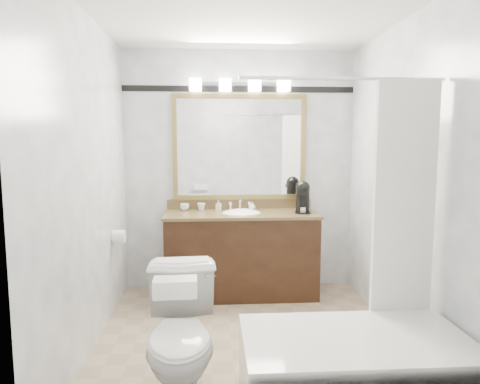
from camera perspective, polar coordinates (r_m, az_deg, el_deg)
name	(u,v)px	position (r m, az deg, el deg)	size (l,w,h in m)	color
room	(250,183)	(3.24, 1.38, 1.23)	(2.42, 2.62, 2.52)	#9D876A
vanity	(241,252)	(4.38, 0.16, -8.04)	(1.53, 0.58, 0.97)	black
mirror	(240,147)	(4.50, -0.06, 5.98)	(1.40, 0.04, 1.10)	olive
vanity_light_bar	(240,85)	(4.48, -0.02, 14.09)	(1.02, 0.14, 0.12)	silver
accent_stripe	(239,89)	(4.54, -0.07, 13.57)	(2.40, 0.01, 0.06)	black
bathtub	(358,362)	(2.77, 15.41, -21.02)	(1.30, 0.75, 1.96)	white
tp_roll	(119,237)	(4.06, -15.84, -5.75)	(0.12, 0.12, 0.11)	white
toilet	(182,338)	(2.72, -7.77, -18.74)	(0.44, 0.77, 0.79)	white
tissue_box	(175,287)	(2.22, -8.62, -12.44)	(0.22, 0.12, 0.09)	white
coffee_maker	(303,196)	(4.34, 8.37, -0.55)	(0.17, 0.21, 0.32)	black
cup_left	(185,207)	(4.47, -7.40, -1.99)	(0.09, 0.09, 0.07)	white
cup_right	(201,207)	(4.45, -5.19, -1.97)	(0.08, 0.08, 0.08)	white
soap_bottle_a	(219,205)	(4.44, -2.88, -1.78)	(0.05, 0.05, 0.10)	white
soap_bottle_b	(252,206)	(4.45, 1.65, -1.88)	(0.07, 0.07, 0.08)	white
soap_bar	(243,210)	(4.41, 0.38, -2.37)	(0.07, 0.05, 0.02)	beige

